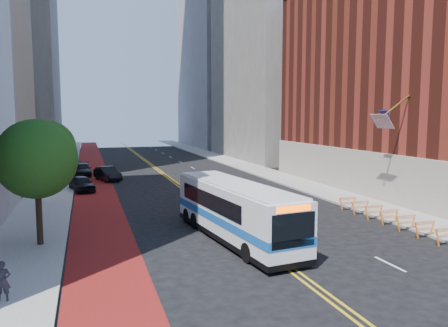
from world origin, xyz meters
TOP-DOWN VIEW (x-y plane):
  - ground at (0.00, 0.00)m, footprint 160.00×160.00m
  - sidewalk_left at (-12.00, 30.00)m, footprint 4.00×140.00m
  - sidewalk_right at (12.00, 30.00)m, footprint 4.00×140.00m
  - bus_lane_paint at (-8.10, 30.00)m, footprint 3.60×140.00m
  - center_line_inner at (-0.18, 30.00)m, footprint 0.14×140.00m
  - center_line_outer at (0.18, 30.00)m, footprint 0.14×140.00m
  - lane_dashes at (4.80, 38.00)m, footprint 0.14×98.20m
  - midrise_right_near at (23.00, 48.00)m, footprint 18.00×26.00m
  - midrise_right_far at (24.00, 78.00)m, footprint 20.00×28.00m
  - construction_barriers at (9.60, 3.42)m, footprint 1.42×10.91m
  - street_tree at (-11.24, 6.04)m, footprint 4.20×4.20m
  - transit_bus at (-0.89, 4.25)m, footprint 4.00×12.05m
  - car_a at (-9.30, 23.50)m, footprint 2.73×4.51m
  - car_b at (-6.68, 29.65)m, footprint 2.97×4.83m
  - car_c at (-9.30, 34.17)m, footprint 2.13×5.08m
  - pedestrian at (-11.91, -1.39)m, footprint 0.55×0.37m

SIDE VIEW (x-z plane):
  - ground at x=0.00m, z-range 0.00..0.00m
  - center_line_inner at x=-0.18m, z-range 0.00..0.01m
  - center_line_outer at x=0.18m, z-range 0.00..0.01m
  - bus_lane_paint at x=-8.10m, z-range 0.00..0.01m
  - lane_dashes at x=4.80m, z-range 0.00..0.01m
  - sidewalk_left at x=-12.00m, z-range 0.00..0.15m
  - sidewalk_right at x=12.00m, z-range 0.00..0.15m
  - construction_barriers at x=9.60m, z-range 0.17..1.18m
  - car_a at x=-9.30m, z-range 0.00..1.43m
  - car_c at x=-9.30m, z-range 0.00..1.46m
  - car_b at x=-6.68m, z-range 0.00..1.50m
  - pedestrian at x=-11.91m, z-range 0.15..1.67m
  - transit_bus at x=-0.89m, z-range 0.07..3.32m
  - street_tree at x=-11.24m, z-range 1.56..8.26m
  - midrise_right_near at x=23.00m, z-range 0.00..40.00m
  - midrise_right_far at x=24.00m, z-range 0.00..55.00m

